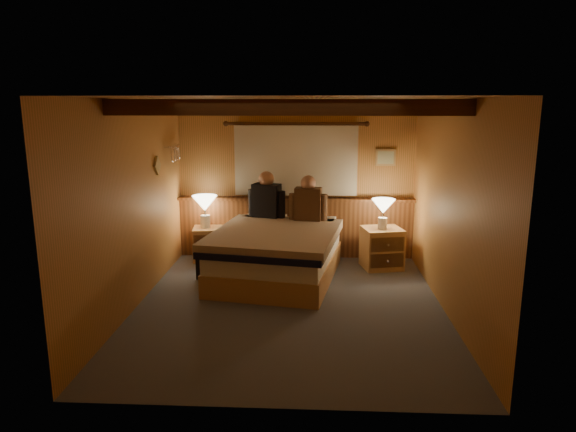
# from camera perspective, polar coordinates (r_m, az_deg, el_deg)

# --- Properties ---
(floor) EXTENTS (4.20, 4.20, 0.00)m
(floor) POSITION_cam_1_polar(r_m,az_deg,el_deg) (6.17, 0.15, -9.93)
(floor) COLOR #484D56
(floor) RESTS_ON ground
(ceiling) EXTENTS (4.20, 4.20, 0.00)m
(ceiling) POSITION_cam_1_polar(r_m,az_deg,el_deg) (5.71, 0.16, 12.94)
(ceiling) COLOR #E4B255
(ceiling) RESTS_ON wall_back
(wall_back) EXTENTS (3.60, 0.00, 3.60)m
(wall_back) POSITION_cam_1_polar(r_m,az_deg,el_deg) (7.89, 0.89, 4.06)
(wall_back) COLOR #C68347
(wall_back) RESTS_ON floor
(wall_left) EXTENTS (0.00, 4.20, 4.20)m
(wall_left) POSITION_cam_1_polar(r_m,az_deg,el_deg) (6.18, -16.78, 1.18)
(wall_left) COLOR #C68347
(wall_left) RESTS_ON floor
(wall_right) EXTENTS (0.00, 4.20, 4.20)m
(wall_right) POSITION_cam_1_polar(r_m,az_deg,el_deg) (6.01, 17.55, 0.83)
(wall_right) COLOR #C68347
(wall_right) RESTS_ON floor
(wall_front) EXTENTS (3.60, 0.00, 3.60)m
(wall_front) POSITION_cam_1_polar(r_m,az_deg,el_deg) (3.79, -1.38, -5.22)
(wall_front) COLOR #C68347
(wall_front) RESTS_ON floor
(wainscot) EXTENTS (3.60, 0.23, 0.94)m
(wainscot) POSITION_cam_1_polar(r_m,az_deg,el_deg) (7.96, 0.85, -1.10)
(wainscot) COLOR brown
(wainscot) RESTS_ON wall_back
(curtain_window) EXTENTS (2.18, 0.09, 1.11)m
(curtain_window) POSITION_cam_1_polar(r_m,az_deg,el_deg) (7.78, 0.88, 6.33)
(curtain_window) COLOR #4F2913
(curtain_window) RESTS_ON wall_back
(ceiling_beams) EXTENTS (3.60, 1.65, 0.16)m
(ceiling_beams) POSITION_cam_1_polar(r_m,az_deg,el_deg) (5.86, 0.23, 12.05)
(ceiling_beams) COLOR #4F2913
(ceiling_beams) RESTS_ON ceiling
(coat_rail) EXTENTS (0.05, 0.55, 0.24)m
(coat_rail) POSITION_cam_1_polar(r_m,az_deg,el_deg) (7.58, -12.45, 6.99)
(coat_rail) COLOR silver
(coat_rail) RESTS_ON wall_left
(framed_print) EXTENTS (0.30, 0.04, 0.25)m
(framed_print) POSITION_cam_1_polar(r_m,az_deg,el_deg) (7.89, 10.79, 6.41)
(framed_print) COLOR tan
(framed_print) RESTS_ON wall_back
(bed) EXTENTS (1.87, 2.27, 0.69)m
(bed) POSITION_cam_1_polar(r_m,az_deg,el_deg) (6.98, -1.23, -4.12)
(bed) COLOR tan
(bed) RESTS_ON floor
(nightstand_left) EXTENTS (0.51, 0.47, 0.50)m
(nightstand_left) POSITION_cam_1_polar(r_m,az_deg,el_deg) (7.92, -8.77, -3.07)
(nightstand_left) COLOR tan
(nightstand_left) RESTS_ON floor
(nightstand_right) EXTENTS (0.63, 0.58, 0.59)m
(nightstand_right) POSITION_cam_1_polar(r_m,az_deg,el_deg) (7.57, 10.39, -3.52)
(nightstand_right) COLOR tan
(nightstand_right) RESTS_ON floor
(lamp_left) EXTENTS (0.37, 0.37, 0.49)m
(lamp_left) POSITION_cam_1_polar(r_m,az_deg,el_deg) (7.81, -9.23, 1.19)
(lamp_left) COLOR white
(lamp_left) RESTS_ON nightstand_left
(lamp_right) EXTENTS (0.33, 0.33, 0.43)m
(lamp_right) POSITION_cam_1_polar(r_m,az_deg,el_deg) (7.39, 10.54, 0.87)
(lamp_right) COLOR white
(lamp_right) RESTS_ON nightstand_right
(person_left) EXTENTS (0.56, 0.34, 0.71)m
(person_left) POSITION_cam_1_polar(r_m,az_deg,el_deg) (7.60, -2.40, 1.99)
(person_left) COLOR black
(person_left) RESTS_ON bed
(person_right) EXTENTS (0.55, 0.26, 0.68)m
(person_right) POSITION_cam_1_polar(r_m,az_deg,el_deg) (7.39, 2.25, 1.59)
(person_right) COLOR #4E331F
(person_right) RESTS_ON bed
(duffel_bag) EXTENTS (0.55, 0.38, 0.37)m
(duffel_bag) POSITION_cam_1_polar(r_m,az_deg,el_deg) (7.13, -7.86, -5.58)
(duffel_bag) COLOR black
(duffel_bag) RESTS_ON floor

